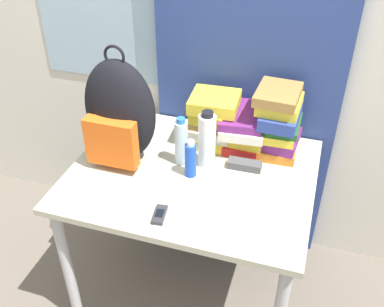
{
  "coord_description": "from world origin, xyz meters",
  "views": [
    {
      "loc": [
        0.47,
        -1.07,
        1.97
      ],
      "look_at": [
        0.0,
        0.42,
        0.85
      ],
      "focal_mm": 42.0,
      "sensor_mm": 36.0,
      "label": 1
    }
  ],
  "objects_px": {
    "cell_phone": "(160,215)",
    "backpack": "(119,114)",
    "sunglasses_case": "(245,165)",
    "water_bottle": "(181,142)",
    "book_stack_left": "(213,118)",
    "sports_bottle": "(207,140)",
    "sunscreen_bottle": "(191,159)",
    "book_stack_right": "(278,122)",
    "book_stack_center": "(244,128)"
  },
  "relations": [
    {
      "from": "cell_phone",
      "to": "backpack",
      "type": "bearing_deg",
      "value": 133.01
    },
    {
      "from": "backpack",
      "to": "sunglasses_case",
      "type": "bearing_deg",
      "value": 8.7
    },
    {
      "from": "water_bottle",
      "to": "sunglasses_case",
      "type": "distance_m",
      "value": 0.3
    },
    {
      "from": "book_stack_left",
      "to": "sports_bottle",
      "type": "bearing_deg",
      "value": -82.53
    },
    {
      "from": "book_stack_left",
      "to": "water_bottle",
      "type": "distance_m",
      "value": 0.24
    },
    {
      "from": "backpack",
      "to": "cell_phone",
      "type": "relative_size",
      "value": 5.03
    },
    {
      "from": "book_stack_left",
      "to": "sports_bottle",
      "type": "height_order",
      "value": "sports_bottle"
    },
    {
      "from": "backpack",
      "to": "water_bottle",
      "type": "bearing_deg",
      "value": 8.66
    },
    {
      "from": "sunscreen_bottle",
      "to": "book_stack_right",
      "type": "bearing_deg",
      "value": 42.44
    },
    {
      "from": "backpack",
      "to": "book_stack_left",
      "type": "bearing_deg",
      "value": 36.33
    },
    {
      "from": "book_stack_right",
      "to": "sunscreen_bottle",
      "type": "xyz_separation_m",
      "value": [
        -0.32,
        -0.29,
        -0.07
      ]
    },
    {
      "from": "book_stack_right",
      "to": "sunscreen_bottle",
      "type": "height_order",
      "value": "book_stack_right"
    },
    {
      "from": "book_stack_left",
      "to": "book_stack_center",
      "type": "height_order",
      "value": "book_stack_left"
    },
    {
      "from": "water_bottle",
      "to": "cell_phone",
      "type": "height_order",
      "value": "water_bottle"
    },
    {
      "from": "backpack",
      "to": "cell_phone",
      "type": "xyz_separation_m",
      "value": [
        0.3,
        -0.32,
        -0.22
      ]
    },
    {
      "from": "backpack",
      "to": "water_bottle",
      "type": "distance_m",
      "value": 0.3
    },
    {
      "from": "water_bottle",
      "to": "book_stack_left",
      "type": "bearing_deg",
      "value": 68.71
    },
    {
      "from": "book_stack_right",
      "to": "cell_phone",
      "type": "xyz_separation_m",
      "value": [
        -0.36,
        -0.58,
        -0.15
      ]
    },
    {
      "from": "book_stack_right",
      "to": "sports_bottle",
      "type": "xyz_separation_m",
      "value": [
        -0.28,
        -0.2,
        -0.03
      ]
    },
    {
      "from": "book_stack_right",
      "to": "sunglasses_case",
      "type": "xyz_separation_m",
      "value": [
        -0.11,
        -0.18,
        -0.14
      ]
    },
    {
      "from": "backpack",
      "to": "sunscreen_bottle",
      "type": "distance_m",
      "value": 0.37
    },
    {
      "from": "book_stack_left",
      "to": "water_bottle",
      "type": "height_order",
      "value": "book_stack_left"
    },
    {
      "from": "book_stack_left",
      "to": "book_stack_center",
      "type": "distance_m",
      "value": 0.15
    },
    {
      "from": "book_stack_right",
      "to": "water_bottle",
      "type": "relative_size",
      "value": 1.37
    },
    {
      "from": "backpack",
      "to": "sunglasses_case",
      "type": "xyz_separation_m",
      "value": [
        0.55,
        0.08,
        -0.21
      ]
    },
    {
      "from": "book_stack_center",
      "to": "sunglasses_case",
      "type": "relative_size",
      "value": 1.96
    },
    {
      "from": "backpack",
      "to": "book_stack_left",
      "type": "xyz_separation_m",
      "value": [
        0.35,
        0.26,
        -0.11
      ]
    },
    {
      "from": "cell_phone",
      "to": "sunglasses_case",
      "type": "bearing_deg",
      "value": 58.27
    },
    {
      "from": "book_stack_right",
      "to": "cell_phone",
      "type": "distance_m",
      "value": 0.7
    },
    {
      "from": "sports_bottle",
      "to": "sunscreen_bottle",
      "type": "distance_m",
      "value": 0.12
    },
    {
      "from": "cell_phone",
      "to": "book_stack_right",
      "type": "bearing_deg",
      "value": 58.47
    },
    {
      "from": "book_stack_center",
      "to": "sunscreen_bottle",
      "type": "height_order",
      "value": "book_stack_center"
    },
    {
      "from": "book_stack_right",
      "to": "sunglasses_case",
      "type": "distance_m",
      "value": 0.25
    },
    {
      "from": "backpack",
      "to": "book_stack_right",
      "type": "height_order",
      "value": "backpack"
    },
    {
      "from": "book_stack_right",
      "to": "cell_phone",
      "type": "relative_size",
      "value": 2.98
    },
    {
      "from": "backpack",
      "to": "sunscreen_bottle",
      "type": "height_order",
      "value": "backpack"
    },
    {
      "from": "book_stack_right",
      "to": "cell_phone",
      "type": "bearing_deg",
      "value": -121.53
    },
    {
      "from": "book_stack_left",
      "to": "cell_phone",
      "type": "height_order",
      "value": "book_stack_left"
    },
    {
      "from": "backpack",
      "to": "book_stack_center",
      "type": "distance_m",
      "value": 0.58
    },
    {
      "from": "book_stack_left",
      "to": "sunscreen_bottle",
      "type": "bearing_deg",
      "value": -93.62
    },
    {
      "from": "sunscreen_bottle",
      "to": "sports_bottle",
      "type": "bearing_deg",
      "value": 65.69
    },
    {
      "from": "book_stack_center",
      "to": "book_stack_right",
      "type": "height_order",
      "value": "book_stack_right"
    },
    {
      "from": "water_bottle",
      "to": "book_stack_right",
      "type": "bearing_deg",
      "value": 29.47
    },
    {
      "from": "backpack",
      "to": "book_stack_right",
      "type": "distance_m",
      "value": 0.71
    },
    {
      "from": "sports_bottle",
      "to": "book_stack_right",
      "type": "bearing_deg",
      "value": 35.26
    },
    {
      "from": "book_stack_center",
      "to": "water_bottle",
      "type": "height_order",
      "value": "water_bottle"
    },
    {
      "from": "sunscreen_bottle",
      "to": "sunglasses_case",
      "type": "bearing_deg",
      "value": 28.68
    },
    {
      "from": "book_stack_center",
      "to": "book_stack_right",
      "type": "relative_size",
      "value": 0.93
    },
    {
      "from": "water_bottle",
      "to": "backpack",
      "type": "bearing_deg",
      "value": -171.34
    },
    {
      "from": "book_stack_right",
      "to": "book_stack_left",
      "type": "bearing_deg",
      "value": -179.95
    }
  ]
}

